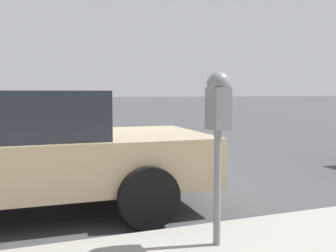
% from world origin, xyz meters
% --- Properties ---
extents(ground_plane, '(220.00, 220.00, 0.00)m').
position_xyz_m(ground_plane, '(0.00, 0.00, 0.00)').
color(ground_plane, '#424244').
extents(parking_meter, '(0.21, 0.19, 1.43)m').
position_xyz_m(parking_meter, '(-2.71, -0.76, 1.21)').
color(parking_meter, gray).
rests_on(parking_meter, sidewalk).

